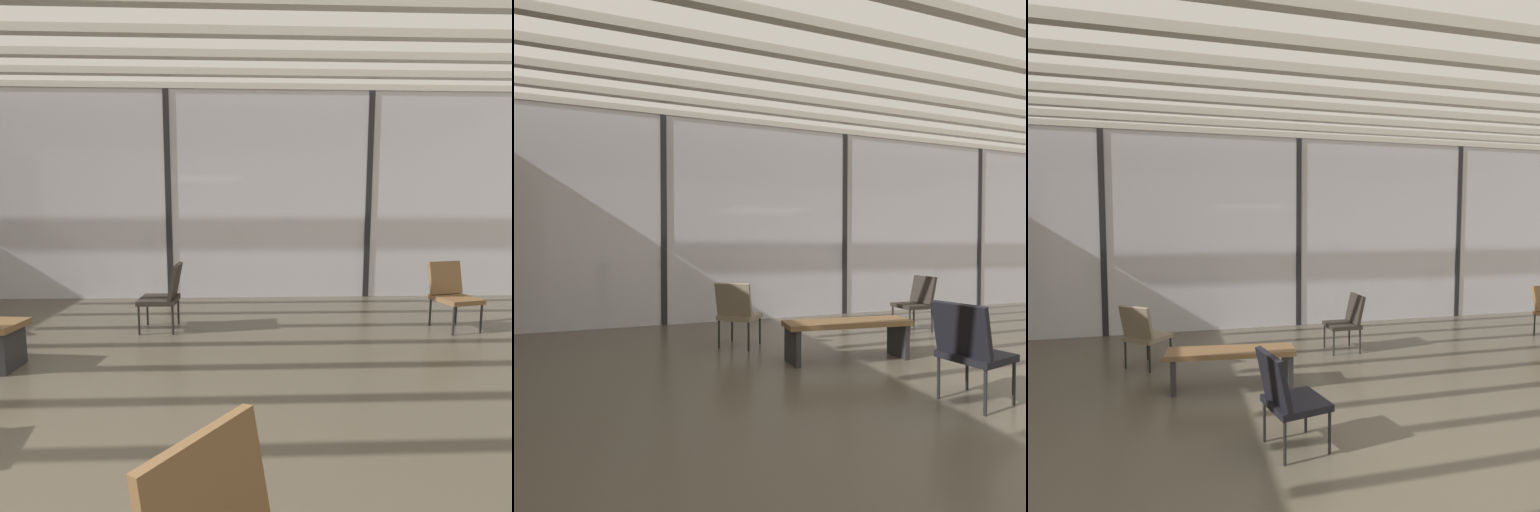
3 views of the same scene
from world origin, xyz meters
The scene contains 10 objects.
glass_curtain_wall centered at (0.00, 5.20, 1.79)m, with size 14.00×0.08×3.58m, color silver.
window_mullion_0 centered at (-3.50, 5.20, 1.79)m, with size 0.10×0.12×3.58m, color black.
window_mullion_1 centered at (0.00, 5.20, 1.79)m, with size 0.10×0.12×3.58m, color black.
window_mullion_2 centered at (3.50, 5.20, 1.79)m, with size 0.10×0.12×3.58m, color black.
ceiling_slats centered at (0.00, 1.90, 3.63)m, with size 13.72×6.72×0.10m.
parked_airplane centered at (0.67, 11.25, 2.22)m, with size 11.62×4.44×4.44m.
lounge_chair_0 centered at (0.28, 3.37, 0.49)m, with size 0.53×0.48×0.87m.
lounge_chair_2 centered at (-1.35, 0.74, 0.49)m, with size 0.61×0.58×0.87m.
lounge_chair_4 centered at (-2.71, 3.25, 0.49)m, with size 0.70×0.71×0.87m.
waiting_bench centered at (-1.65, 2.24, 0.36)m, with size 1.53×0.55×0.47m.
Camera 2 is at (-4.07, -1.87, 1.33)m, focal length 28.08 mm.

